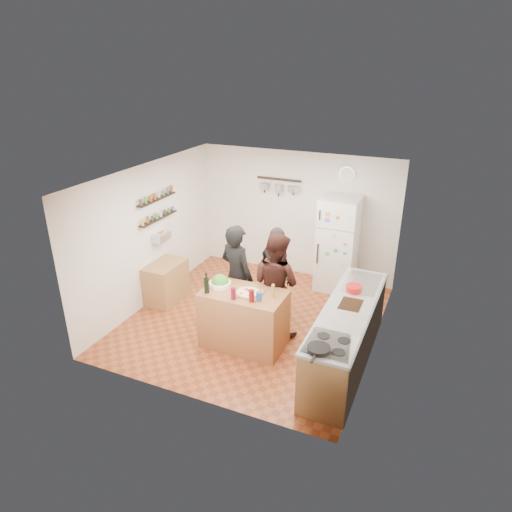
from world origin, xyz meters
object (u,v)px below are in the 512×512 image
at_px(salad_bowl, 220,284).
at_px(red_bowl, 354,289).
at_px(person_back, 276,273).
at_px(wall_clock, 347,175).
at_px(pepper_mill, 273,292).
at_px(prep_island, 244,319).
at_px(fridge, 338,244).
at_px(person_left, 237,276).
at_px(skillet, 319,349).
at_px(wine_bottle, 207,286).
at_px(counter_run, 346,337).
at_px(salt_canister, 259,296).
at_px(side_table, 166,282).
at_px(person_center, 276,284).

xyz_separation_m(salad_bowl, red_bowl, (1.91, 0.62, 0.03)).
xyz_separation_m(person_back, wall_clock, (0.68, 1.77, 1.35)).
distance_m(pepper_mill, red_bowl, 1.22).
distance_m(prep_island, person_back, 1.09).
xyz_separation_m(fridge, wall_clock, (0.00, 0.33, 1.25)).
height_order(person_back, fridge, fridge).
bearing_deg(fridge, person_left, -121.05).
height_order(prep_island, skillet, skillet).
distance_m(prep_island, wine_bottle, 0.79).
distance_m(person_left, skillet, 2.36).
height_order(counter_run, wall_clock, wall_clock).
height_order(person_left, wall_clock, wall_clock).
bearing_deg(salt_canister, prep_island, 158.20).
relative_size(fridge, side_table, 2.25).
relative_size(salad_bowl, wall_clock, 1.11).
bearing_deg(fridge, red_bowl, -68.64).
height_order(wine_bottle, person_center, person_center).
distance_m(wine_bottle, pepper_mill, 0.99).
distance_m(salt_canister, side_table, 2.43).
height_order(salt_canister, red_bowl, salt_canister).
bearing_deg(fridge, person_back, -115.27).
relative_size(pepper_mill, counter_run, 0.06).
bearing_deg(fridge, prep_island, -107.91).
distance_m(skillet, wall_clock, 4.01).
bearing_deg(pepper_mill, salad_bowl, 180.00).
xyz_separation_m(prep_island, salt_canister, (0.30, -0.12, 0.52)).
xyz_separation_m(counter_run, wall_clock, (-0.75, 2.63, 1.70)).
distance_m(fridge, wall_clock, 1.29).
xyz_separation_m(wine_bottle, red_bowl, (1.99, 0.89, -0.06)).
bearing_deg(wall_clock, person_left, -117.21).
xyz_separation_m(wine_bottle, person_center, (0.79, 0.79, -0.18)).
bearing_deg(person_center, wall_clock, -83.36).
height_order(person_back, skillet, person_back).
distance_m(wine_bottle, person_back, 1.41).
height_order(wine_bottle, salt_canister, wine_bottle).
bearing_deg(person_back, side_table, 46.89).
bearing_deg(pepper_mill, skillet, -46.07).
distance_m(pepper_mill, person_center, 0.56).
distance_m(salad_bowl, counter_run, 2.03).
height_order(salad_bowl, side_table, salad_bowl).
relative_size(skillet, side_table, 0.35).
distance_m(counter_run, red_bowl, 0.73).
bearing_deg(wall_clock, person_back, -111.00).
bearing_deg(wall_clock, red_bowl, -71.73).
bearing_deg(pepper_mill, wall_clock, 82.83).
distance_m(pepper_mill, salt_canister, 0.23).
distance_m(counter_run, side_table, 3.48).
distance_m(wine_bottle, skillet, 2.09).
bearing_deg(red_bowl, person_back, 165.56).
xyz_separation_m(salt_canister, side_table, (-2.20, 0.83, -0.61)).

